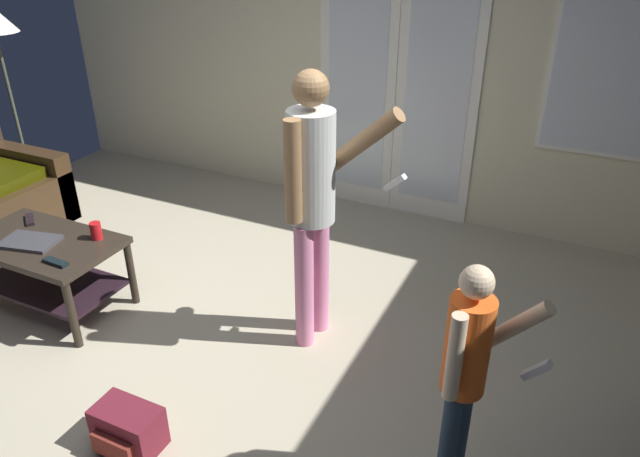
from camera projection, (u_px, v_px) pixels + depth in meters
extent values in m
cube|color=#B2A98F|center=(201.00, 356.00, 3.55)|extent=(6.13, 4.90, 0.02)
cube|color=beige|center=(360.00, 57.00, 4.87)|extent=(6.13, 0.06, 2.58)
cube|color=white|center=(357.00, 93.00, 4.98)|extent=(0.67, 0.02, 2.05)
cube|color=silver|center=(357.00, 87.00, 4.94)|extent=(0.51, 0.01, 1.75)
cube|color=white|center=(436.00, 103.00, 4.72)|extent=(0.67, 0.02, 2.05)
cube|color=silver|center=(436.00, 97.00, 4.68)|extent=(0.51, 0.01, 1.75)
cube|color=white|center=(608.00, 68.00, 4.09)|extent=(0.78, 0.02, 1.25)
cube|color=silver|center=(608.00, 69.00, 4.08)|extent=(0.72, 0.01, 1.19)
cube|color=#382716|center=(28.00, 180.00, 5.13)|extent=(0.92, 0.16, 0.59)
cube|color=black|center=(42.00, 243.00, 3.77)|extent=(0.98, 0.58, 0.04)
cube|color=black|center=(52.00, 283.00, 3.92)|extent=(0.90, 0.50, 0.02)
cylinder|color=black|center=(72.00, 315.00, 3.51)|extent=(0.05, 0.05, 0.46)
cylinder|color=black|center=(33.00, 244.00, 4.27)|extent=(0.05, 0.05, 0.46)
cylinder|color=black|center=(131.00, 273.00, 3.92)|extent=(0.05, 0.05, 0.46)
cylinder|color=pink|center=(304.00, 287.00, 3.47)|extent=(0.11, 0.11, 0.80)
cylinder|color=pink|center=(320.00, 273.00, 3.60)|extent=(0.11, 0.11, 0.80)
cylinder|color=silver|center=(311.00, 168.00, 3.20)|extent=(0.26, 0.26, 0.63)
sphere|color=#966F47|center=(311.00, 88.00, 2.99)|extent=(0.19, 0.19, 0.19)
cylinder|color=#966F47|center=(293.00, 172.00, 3.05)|extent=(0.09, 0.09, 0.56)
cylinder|color=#966F47|center=(362.00, 142.00, 3.17)|extent=(0.48, 0.14, 0.44)
cube|color=white|center=(395.00, 183.00, 3.17)|extent=(0.13, 0.05, 0.12)
cylinder|color=#2B3C52|center=(448.00, 445.00, 2.58)|extent=(0.08, 0.08, 0.57)
cylinder|color=#2B3C52|center=(460.00, 428.00, 2.67)|extent=(0.08, 0.08, 0.57)
cylinder|color=orange|center=(468.00, 346.00, 2.39)|extent=(0.19, 0.19, 0.45)
sphere|color=beige|center=(477.00, 282.00, 2.24)|extent=(0.14, 0.14, 0.14)
cylinder|color=beige|center=(455.00, 358.00, 2.29)|extent=(0.06, 0.06, 0.40)
cylinder|color=beige|center=(512.00, 328.00, 2.38)|extent=(0.31, 0.12, 0.35)
cube|color=white|center=(537.00, 370.00, 2.38)|extent=(0.12, 0.06, 0.13)
cylinder|color=#392C23|center=(34.00, 190.00, 5.64)|extent=(0.26, 0.26, 0.02)
cylinder|color=#434A3C|center=(15.00, 114.00, 5.29)|extent=(0.03, 0.03, 1.49)
cube|color=maroon|center=(129.00, 427.00, 2.90)|extent=(0.33, 0.19, 0.23)
cube|color=maroon|center=(113.00, 448.00, 2.82)|extent=(0.23, 0.04, 0.11)
cube|color=#3B3A3F|center=(30.00, 242.00, 3.72)|extent=(0.38, 0.29, 0.02)
cylinder|color=red|center=(96.00, 231.00, 3.76)|extent=(0.07, 0.07, 0.11)
cube|color=black|center=(56.00, 262.00, 3.50)|extent=(0.17, 0.06, 0.02)
cube|color=black|center=(30.00, 220.00, 3.99)|extent=(0.16, 0.14, 0.02)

